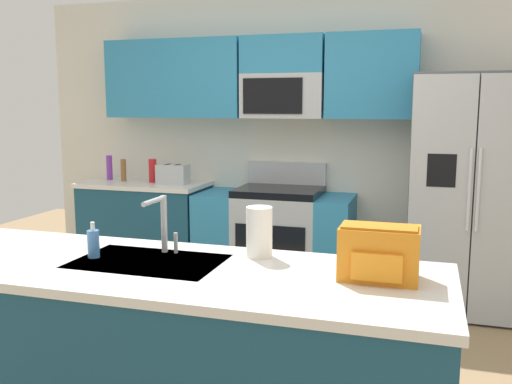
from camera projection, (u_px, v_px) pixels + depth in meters
name	position (u px, v px, depth m)	size (l,w,h in m)	color
kitchen_wall_unit	(292.00, 121.00, 5.02)	(5.20, 0.43, 2.60)	silver
back_counter	(146.00, 229.00, 5.30)	(1.16, 0.63, 0.90)	navy
range_oven	(275.00, 239.00, 4.94)	(1.36, 0.61, 1.10)	#B7BABF
refrigerator	(469.00, 195.00, 4.34)	(0.90, 0.76, 1.85)	#4C4F54
island_counter	(165.00, 360.00, 2.57)	(2.52, 0.85, 0.90)	navy
toaster	(173.00, 174.00, 5.08)	(0.28, 0.16, 0.18)	#B7BABF
pepper_mill	(123.00, 170.00, 5.28)	(0.05, 0.05, 0.21)	brown
bottle_purple	(109.00, 168.00, 5.39)	(0.06, 0.06, 0.23)	purple
bottle_red	(153.00, 171.00, 5.20)	(0.07, 0.07, 0.22)	red
sink_faucet	(162.00, 220.00, 2.68)	(0.09, 0.21, 0.28)	#B7BABF
soap_dispenser	(93.00, 243.00, 2.63)	(0.06, 0.06, 0.17)	#4C8CD8
paper_towel_roll	(259.00, 232.00, 2.63)	(0.12, 0.12, 0.24)	white
backpack	(379.00, 252.00, 2.29)	(0.32, 0.22, 0.23)	orange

